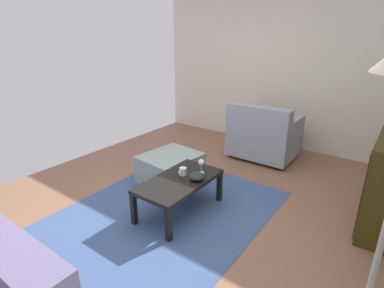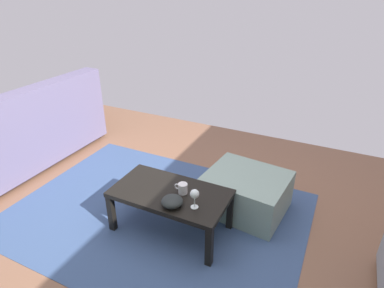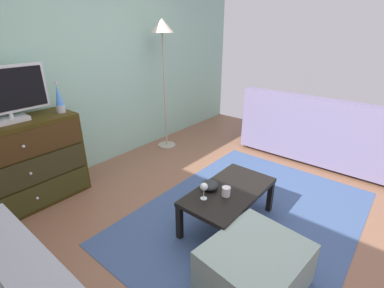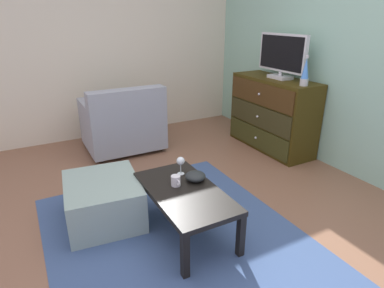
% 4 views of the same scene
% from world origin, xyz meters
% --- Properties ---
extents(ground_plane, '(5.88, 4.56, 0.05)m').
position_xyz_m(ground_plane, '(0.00, 0.00, -0.03)').
color(ground_plane, brown).
extents(wall_plain_left, '(0.12, 4.56, 2.55)m').
position_xyz_m(wall_plain_left, '(-2.70, 0.00, 1.28)').
color(wall_plain_left, beige).
rests_on(wall_plain_left, ground_plane).
extents(area_rug, '(2.60, 1.90, 0.01)m').
position_xyz_m(area_rug, '(0.20, -0.20, 0.00)').
color(area_rug, '#3A517C').
rests_on(area_rug, ground_plane).
extents(coffee_table, '(0.95, 0.51, 0.38)m').
position_xyz_m(coffee_table, '(-0.02, -0.10, 0.33)').
color(coffee_table, black).
rests_on(coffee_table, ground_plane).
extents(wine_glass, '(0.07, 0.07, 0.16)m').
position_xyz_m(wine_glass, '(-0.28, -0.00, 0.50)').
color(wine_glass, silver).
rests_on(wine_glass, coffee_table).
extents(mug, '(0.11, 0.08, 0.08)m').
position_xyz_m(mug, '(-0.11, -0.13, 0.43)').
color(mug, silver).
rests_on(mug, coffee_table).
extents(bowl_decorative, '(0.17, 0.17, 0.08)m').
position_xyz_m(bowl_decorative, '(-0.12, 0.05, 0.42)').
color(bowl_decorative, '#222627').
rests_on(bowl_decorative, coffee_table).
extents(armchair, '(0.80, 0.93, 0.85)m').
position_xyz_m(armchair, '(-1.94, -0.00, 0.35)').
color(armchair, '#332319').
rests_on(armchair, ground_plane).
extents(ottoman, '(0.76, 0.67, 0.36)m').
position_xyz_m(ottoman, '(-0.50, -0.63, 0.18)').
color(ottoman, gray).
rests_on(ottoman, ground_plane).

